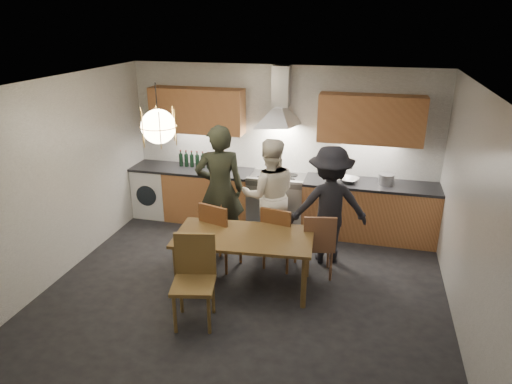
% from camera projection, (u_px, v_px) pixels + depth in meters
% --- Properties ---
extents(ground, '(5.00, 5.00, 0.00)m').
position_uv_depth(ground, '(246.00, 289.00, 5.88)').
color(ground, black).
rests_on(ground, ground).
extents(room_shell, '(5.02, 4.52, 2.61)m').
position_uv_depth(room_shell, '(244.00, 163.00, 5.27)').
color(room_shell, white).
rests_on(room_shell, ground).
extents(counter_run, '(5.00, 0.62, 0.90)m').
position_uv_depth(counter_run, '(278.00, 202.00, 7.48)').
color(counter_run, tan).
rests_on(counter_run, ground).
extents(range_stove, '(0.90, 0.60, 0.92)m').
position_uv_depth(range_stove, '(277.00, 202.00, 7.48)').
color(range_stove, silver).
rests_on(range_stove, ground).
extents(wall_fixtures, '(4.30, 0.54, 1.10)m').
position_uv_depth(wall_fixtures, '(280.00, 114.00, 7.07)').
color(wall_fixtures, '#BE7C49').
rests_on(wall_fixtures, ground).
extents(pendant_lamp, '(0.43, 0.43, 0.70)m').
position_uv_depth(pendant_lamp, '(158.00, 127.00, 5.26)').
color(pendant_lamp, black).
rests_on(pendant_lamp, ground).
extents(dining_table, '(1.79, 1.01, 0.73)m').
position_uv_depth(dining_table, '(244.00, 241.00, 5.73)').
color(dining_table, brown).
rests_on(dining_table, ground).
extents(chair_back_left, '(0.55, 0.55, 0.98)m').
position_uv_depth(chair_back_left, '(218.00, 232.00, 6.18)').
color(chair_back_left, '#5A341A').
rests_on(chair_back_left, ground).
extents(chair_back_mid, '(0.48, 0.48, 0.93)m').
position_uv_depth(chair_back_mid, '(278.00, 234.00, 6.18)').
color(chair_back_mid, brown).
rests_on(chair_back_mid, ground).
extents(chair_back_right, '(0.49, 0.49, 0.92)m').
position_uv_depth(chair_back_right, '(319.00, 242.00, 5.98)').
color(chair_back_right, brown).
rests_on(chair_back_right, ground).
extents(chair_front, '(0.55, 0.55, 1.03)m').
position_uv_depth(chair_front, '(194.00, 273.00, 5.13)').
color(chair_front, brown).
rests_on(chair_front, ground).
extents(person_left, '(0.81, 0.66, 1.91)m').
position_uv_depth(person_left, '(220.00, 190.00, 6.56)').
color(person_left, black).
rests_on(person_left, ground).
extents(person_mid, '(0.98, 0.87, 1.70)m').
position_uv_depth(person_mid, '(269.00, 195.00, 6.65)').
color(person_mid, silver).
rests_on(person_mid, ground).
extents(person_right, '(1.21, 0.88, 1.69)m').
position_uv_depth(person_right, '(329.00, 205.00, 6.31)').
color(person_right, black).
rests_on(person_right, ground).
extents(mixing_bowl, '(0.38, 0.38, 0.07)m').
position_uv_depth(mixing_bowl, '(349.00, 180.00, 7.01)').
color(mixing_bowl, '#BABBBE').
rests_on(mixing_bowl, counter_run).
extents(stock_pot, '(0.30, 0.30, 0.16)m').
position_uv_depth(stock_pot, '(386.00, 180.00, 6.90)').
color(stock_pot, '#A8A7AB').
rests_on(stock_pot, counter_run).
extents(wine_bottles, '(0.56, 0.07, 0.28)m').
position_uv_depth(wine_bottles, '(195.00, 159.00, 7.68)').
color(wine_bottles, black).
rests_on(wine_bottles, counter_run).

